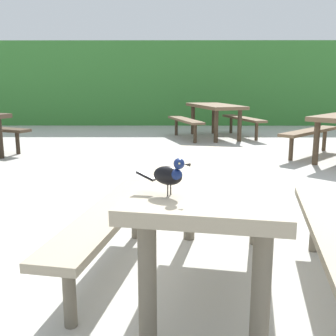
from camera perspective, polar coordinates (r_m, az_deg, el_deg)
ground_plane at (r=2.94m, az=4.18°, el=-13.76°), size 60.00×60.00×0.00m
hedge_wall at (r=12.98m, az=1.26°, el=11.54°), size 28.00×2.38×2.33m
picnic_table_foreground at (r=2.59m, az=6.62°, el=-4.22°), size 1.97×1.99×0.74m
bird_grackle at (r=1.94m, az=0.24°, el=-0.87°), size 0.26×0.17×0.18m
picnic_table_mid_left at (r=9.36m, az=6.48°, el=7.54°), size 2.10×2.12×0.74m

